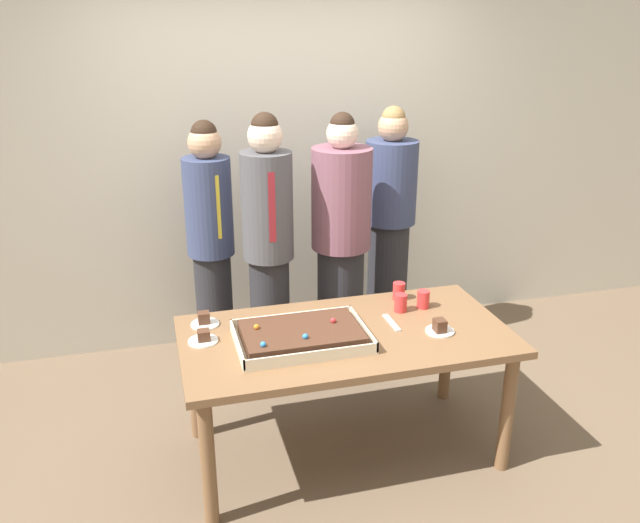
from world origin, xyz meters
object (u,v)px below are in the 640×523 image
Objects in this scene: cake_server_utensil at (392,323)px; person_far_right_suit at (389,227)px; drink_cup_nearest at (423,299)px; drink_cup_far_end at (401,303)px; sheet_cake at (301,336)px; person_green_shirt_behind at (211,245)px; plated_slice_near_left at (203,338)px; person_serving_front at (341,247)px; person_striped_tie_right at (268,251)px; drink_cup_middle at (399,291)px; plated_slice_near_right at (440,328)px; party_table at (346,348)px; plated_slice_far_left at (204,321)px.

person_far_right_suit reaches higher than cake_server_utensil.
drink_cup_nearest is 1.00× the size of drink_cup_far_end.
person_green_shirt_behind reaches higher than sheet_cake.
plated_slice_near_left is 1.22m from person_serving_front.
person_striped_tie_right reaches higher than person_green_shirt_behind.
person_striped_tie_right reaches higher than drink_cup_middle.
cake_server_utensil is 0.11× the size of person_striped_tie_right.
sheet_cake is at bearing 173.22° from plated_slice_near_right.
drink_cup_nearest is at bearing 51.05° from person_striped_tie_right.
drink_cup_far_end reaches higher than sheet_cake.
drink_cup_nearest is 1.42m from person_green_shirt_behind.
party_table is at bearing -170.39° from cake_server_utensil.
person_green_shirt_behind is 0.96× the size of person_striped_tie_right.
drink_cup_nearest is at bearing 51.31° from person_serving_front.
person_serving_front is (-0.04, 0.80, 0.16)m from cake_server_utensil.
party_table is 16.93× the size of drink_cup_middle.
sheet_cake is at bearing -35.74° from plated_slice_far_left.
person_far_right_suit is (1.37, 0.88, 0.13)m from plated_slice_far_left.
plated_slice_near_left is at bearing -175.72° from drink_cup_nearest.
plated_slice_near_right is (0.71, -0.08, -0.01)m from sheet_cake.
plated_slice_far_left is at bearing -19.90° from person_far_right_suit.
sheet_cake reaches higher than party_table.
party_table is 16.93× the size of drink_cup_nearest.
plated_slice_far_left is 1.21m from drink_cup_nearest.
drink_cup_far_end is at bearing 29.49° from person_green_shirt_behind.
plated_slice_near_left reaches higher than party_table.
person_far_right_suit is at bearing 80.39° from drink_cup_nearest.
party_table is at bearing 13.03° from person_serving_front.
plated_slice_far_left is (-0.45, 0.32, -0.01)m from sheet_cake.
drink_cup_middle is at bearing 96.00° from plated_slice_near_right.
person_far_right_suit is (0.31, 0.99, 0.11)m from drink_cup_far_end.
drink_cup_middle is 0.50× the size of cake_server_utensil.
drink_cup_far_end reaches higher than plated_slice_near_right.
party_table is 0.76m from plated_slice_far_left.
plated_slice_far_left is 1.50× the size of drink_cup_middle.
plated_slice_near_right is 1.00× the size of plated_slice_far_left.
cake_server_utensil is at bearing 30.98° from person_serving_front.
plated_slice_near_left is at bearing 177.04° from cake_server_utensil.
drink_cup_far_end is at bearing -6.01° from plated_slice_far_left.
cake_server_utensil is 0.12× the size of person_green_shirt_behind.
plated_slice_far_left is at bearing -41.49° from person_striped_tie_right.
person_striped_tie_right is (0.45, 0.51, 0.18)m from plated_slice_far_left.
drink_cup_middle is at bearing 38.13° from party_table.
sheet_cake is 4.38× the size of plated_slice_near_right.
drink_cup_middle is 0.16m from drink_cup_far_end.
plated_slice_near_right is 1.50× the size of drink_cup_far_end.
drink_cup_far_end is at bearing 20.29° from person_far_right_suit.
drink_cup_nearest is (1.23, 0.09, 0.03)m from plated_slice_near_left.
person_serving_front is at bearing 61.82° from sheet_cake.
party_table is at bearing -159.76° from drink_cup_nearest.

